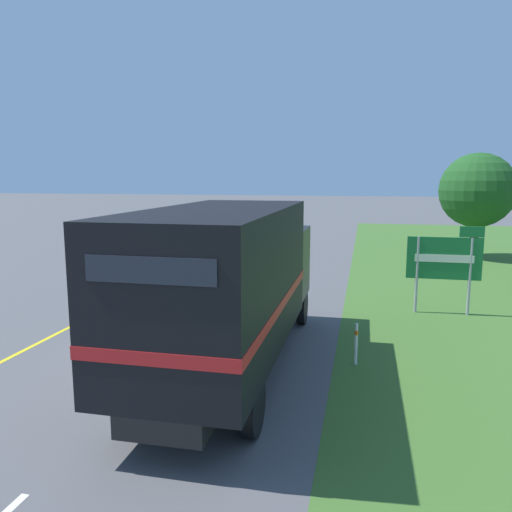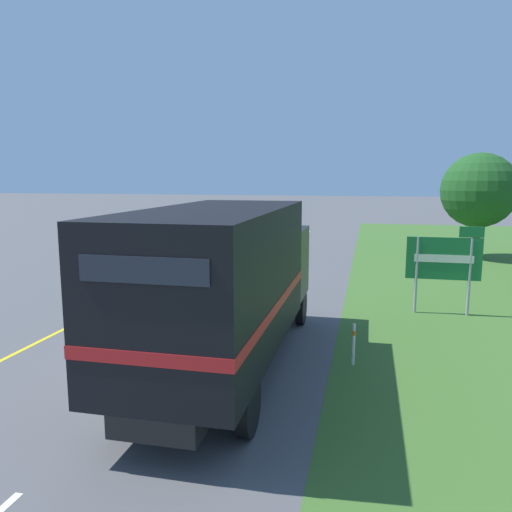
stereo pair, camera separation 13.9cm
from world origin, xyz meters
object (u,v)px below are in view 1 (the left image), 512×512
object	(u,v)px
lead_car_white	(249,238)
highway_sign	(446,260)
roadside_tree_mid	(477,191)
delineator_post	(356,343)
horse_trailer_truck	(231,281)

from	to	relation	value
lead_car_white	highway_sign	bearing A→B (deg)	-50.40
roadside_tree_mid	delineator_post	distance (m)	17.62
highway_sign	delineator_post	size ratio (longest dim) A/B	2.85
lead_car_white	highway_sign	world-z (taller)	highway_sign
delineator_post	horse_trailer_truck	bearing A→B (deg)	-159.40
horse_trailer_truck	roadside_tree_mid	bearing A→B (deg)	64.68
highway_sign	roadside_tree_mid	bearing A→B (deg)	75.00
horse_trailer_truck	lead_car_white	distance (m)	16.57
delineator_post	roadside_tree_mid	bearing A→B (deg)	71.10
roadside_tree_mid	horse_trailer_truck	bearing A→B (deg)	-115.32
horse_trailer_truck	highway_sign	world-z (taller)	horse_trailer_truck
roadside_tree_mid	delineator_post	bearing A→B (deg)	-108.90
lead_car_white	roadside_tree_mid	world-z (taller)	roadside_tree_mid
lead_car_white	roadside_tree_mid	xyz separation A→B (m)	(11.65, 1.24, 2.57)
horse_trailer_truck	highway_sign	distance (m)	7.79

